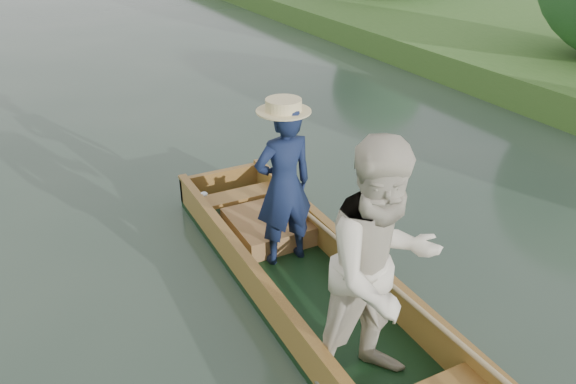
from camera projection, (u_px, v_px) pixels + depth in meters
name	position (u px, v px, depth m)	size (l,w,h in m)	color
ground	(316.00, 305.00, 5.38)	(120.00, 120.00, 0.00)	#283D30
punt	(335.00, 258.00, 4.73)	(1.16, 5.00, 2.13)	black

